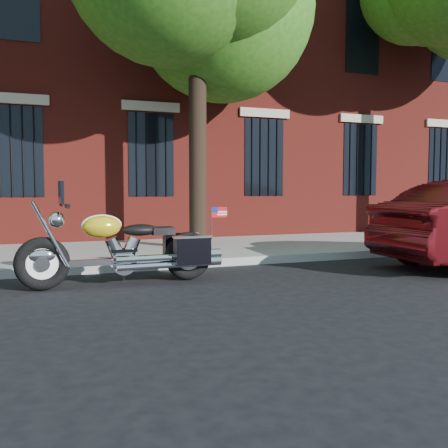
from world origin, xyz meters
name	(u,v)px	position (x,y,z in m)	size (l,w,h in m)	color
ground	(224,281)	(0.00, 0.00, 0.00)	(120.00, 120.00, 0.00)	black
curb	(197,263)	(0.00, 1.38, 0.07)	(40.00, 0.16, 0.15)	gray
sidewalk	(170,251)	(0.00, 3.26, 0.07)	(40.00, 3.60, 0.15)	gray
building	(118,49)	(0.00, 10.06, 6.00)	(26.00, 10.08, 12.00)	maroon
motorcycle	(130,250)	(-1.37, 0.21, 0.50)	(2.94, 0.87, 1.48)	black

